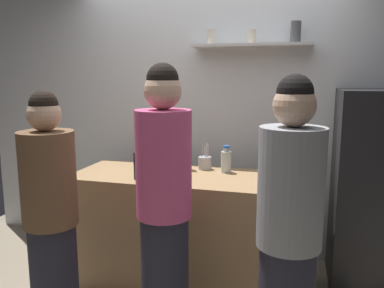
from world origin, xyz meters
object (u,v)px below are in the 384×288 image
object	(u,v)px
wine_bottle_dark_glass	(138,164)
wine_bottle_amber_glass	(165,170)
utensil_holder	(205,163)
wine_bottle_pale_glass	(185,155)
wine_bottle_green_glass	(300,176)
person_grey_hoodie	(289,238)
refrigerator	(377,192)
baking_pan	(289,176)
person_pink_top	(164,208)
person_brown_jacket	(51,219)
water_bottle_plastic	(226,161)

from	to	relation	value
wine_bottle_dark_glass	wine_bottle_amber_glass	bearing A→B (deg)	-19.82
utensil_holder	wine_bottle_pale_glass	distance (m)	0.18
wine_bottle_green_glass	person_grey_hoodie	size ratio (longest dim) A/B	0.20
refrigerator	baking_pan	size ratio (longest dim) A/B	4.63
refrigerator	person_pink_top	world-z (taller)	person_pink_top
refrigerator	person_brown_jacket	size ratio (longest dim) A/B	0.99
wine_bottle_green_glass	wine_bottle_amber_glass	size ratio (longest dim) A/B	1.12
baking_pan	wine_bottle_pale_glass	distance (m)	0.86
baking_pan	water_bottle_plastic	size ratio (longest dim) A/B	1.57
person_pink_top	wine_bottle_green_glass	bearing A→B (deg)	123.75
baking_pan	person_grey_hoodie	bearing A→B (deg)	-88.26
water_bottle_plastic	utensil_holder	bearing A→B (deg)	162.05
refrigerator	wine_bottle_pale_glass	size ratio (longest dim) A/B	4.91
person_pink_top	wine_bottle_amber_glass	bearing A→B (deg)	-154.72
wine_bottle_dark_glass	wine_bottle_amber_glass	world-z (taller)	wine_bottle_dark_glass
wine_bottle_dark_glass	person_grey_hoodie	size ratio (longest dim) A/B	0.19
baking_pan	wine_bottle_amber_glass	bearing A→B (deg)	-156.40
baking_pan	utensil_holder	xyz separation A→B (m)	(-0.69, 0.17, 0.03)
baking_pan	person_grey_hoodie	distance (m)	0.94
person_brown_jacket	person_pink_top	world-z (taller)	person_pink_top
baking_pan	utensil_holder	bearing A→B (deg)	166.47
wine_bottle_pale_glass	person_grey_hoodie	xyz separation A→B (m)	(0.87, -1.05, -0.20)
wine_bottle_pale_glass	water_bottle_plastic	world-z (taller)	wine_bottle_pale_glass
wine_bottle_amber_glass	wine_bottle_pale_glass	size ratio (longest dim) A/B	0.92
person_brown_jacket	wine_bottle_pale_glass	bearing A→B (deg)	-104.38
refrigerator	wine_bottle_amber_glass	size ratio (longest dim) A/B	5.35
wine_bottle_dark_glass	person_grey_hoodie	distance (m)	1.31
person_grey_hoodie	baking_pan	bearing A→B (deg)	-56.11
wine_bottle_amber_glass	wine_bottle_pale_glass	distance (m)	0.49
wine_bottle_green_glass	person_pink_top	bearing A→B (deg)	-153.62
person_pink_top	utensil_holder	bearing A→B (deg)	-174.84
person_pink_top	person_grey_hoodie	world-z (taller)	person_pink_top
utensil_holder	wine_bottle_green_glass	world-z (taller)	wine_bottle_green_glass
refrigerator	wine_bottle_amber_glass	xyz separation A→B (m)	(-1.51, -0.64, 0.23)
baking_pan	water_bottle_plastic	bearing A→B (deg)	168.21
person_brown_jacket	person_grey_hoodie	distance (m)	1.46
baking_pan	wine_bottle_green_glass	bearing A→B (deg)	-78.37
water_bottle_plastic	person_pink_top	size ratio (longest dim) A/B	0.12
baking_pan	wine_bottle_green_glass	world-z (taller)	wine_bottle_green_glass
refrigerator	wine_bottle_pale_glass	distance (m)	1.53
refrigerator	utensil_holder	distance (m)	1.36
utensil_holder	wine_bottle_dark_glass	bearing A→B (deg)	-132.16
water_bottle_plastic	person_pink_top	bearing A→B (deg)	-104.63
wine_bottle_green_glass	person_grey_hoodie	xyz separation A→B (m)	(-0.05, -0.57, -0.20)
wine_bottle_pale_glass	person_grey_hoodie	world-z (taller)	person_grey_hoodie
person_brown_jacket	person_pink_top	bearing A→B (deg)	-153.22
baking_pan	person_pink_top	distance (m)	1.05
wine_bottle_amber_glass	wine_bottle_green_glass	bearing A→B (deg)	0.41
wine_bottle_dark_glass	person_pink_top	bearing A→B (deg)	-52.21
person_pink_top	person_brown_jacket	bearing A→B (deg)	-71.23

